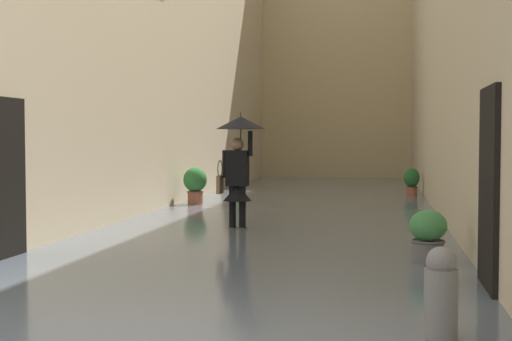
{
  "coord_description": "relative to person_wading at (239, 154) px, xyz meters",
  "views": [
    {
      "loc": [
        -1.89,
        4.65,
        1.65
      ],
      "look_at": [
        0.24,
        -7.2,
        1.11
      ],
      "focal_mm": 49.54,
      "sensor_mm": 36.0,
      "label": 1
    }
  ],
  "objects": [
    {
      "name": "mooring_bollard",
      "position": [
        -2.94,
        6.36,
        -0.99
      ],
      "size": [
        0.26,
        0.26,
        0.81
      ],
      "color": "slate",
      "rests_on": "ground_plane"
    },
    {
      "name": "ground_plane",
      "position": [
        -0.59,
        -4.59,
        -1.39
      ],
      "size": [
        60.0,
        60.0,
        0.0
      ],
      "primitive_type": "plane",
      "color": "#605B56"
    },
    {
      "name": "potted_plant_mid_right",
      "position": [
        1.96,
        -4.34,
        -0.82
      ],
      "size": [
        0.57,
        0.57,
        0.97
      ],
      "color": "#9E563D",
      "rests_on": "ground_plane"
    },
    {
      "name": "potted_plant_far_left",
      "position": [
        -3.06,
        2.83,
        -0.99
      ],
      "size": [
        0.48,
        0.48,
        0.74
      ],
      "color": "#66605B",
      "rests_on": "ground_plane"
    },
    {
      "name": "person_wading",
      "position": [
        0.0,
        0.0,
        0.0
      ],
      "size": [
        0.86,
        0.86,
        2.11
      ],
      "color": "#4C4233",
      "rests_on": "ground_plane"
    },
    {
      "name": "building_facade_right",
      "position": [
        3.32,
        -4.59,
        3.12
      ],
      "size": [
        2.04,
        27.97,
        9.02
      ],
      "color": "beige",
      "rests_on": "ground_plane"
    },
    {
      "name": "potted_plant_mid_left",
      "position": [
        -3.28,
        -8.12,
        -0.92
      ],
      "size": [
        0.43,
        0.43,
        0.84
      ],
      "color": "#9E563D",
      "rests_on": "ground_plane"
    },
    {
      "name": "flood_water",
      "position": [
        -0.59,
        -4.59,
        -1.35
      ],
      "size": [
        6.82,
        29.97,
        0.08
      ],
      "primitive_type": "cube",
      "color": "slate",
      "rests_on": "ground_plane"
    },
    {
      "name": "building_facade_far",
      "position": [
        -0.59,
        -17.47,
        4.84
      ],
      "size": [
        9.62,
        1.8,
        12.46
      ],
      "primitive_type": "cube",
      "color": "tan",
      "rests_on": "ground_plane"
    },
    {
      "name": "potted_plant_far_right",
      "position": [
        2.08,
        -9.78,
        -0.87
      ],
      "size": [
        0.43,
        0.43,
        0.9
      ],
      "color": "#9E563D",
      "rests_on": "ground_plane"
    }
  ]
}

